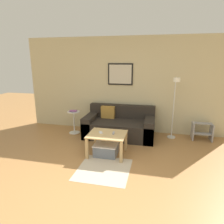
# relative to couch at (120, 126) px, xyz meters

# --- Properties ---
(ground_plane) EXTENTS (16.00, 16.00, 0.00)m
(ground_plane) POSITION_rel_couch_xyz_m (0.05, -2.52, -0.27)
(ground_plane) COLOR #A87542
(wall_back) EXTENTS (5.60, 0.09, 2.55)m
(wall_back) POSITION_rel_couch_xyz_m (0.04, 0.50, 1.01)
(wall_back) COLOR #C6BC93
(wall_back) RESTS_ON ground_plane
(area_rug) EXTENTS (0.95, 0.96, 0.01)m
(area_rug) POSITION_rel_couch_xyz_m (0.03, -1.72, -0.27)
(area_rug) COLOR #C1B299
(area_rug) RESTS_ON ground_plane
(couch) EXTENTS (1.78, 0.95, 0.77)m
(couch) POSITION_rel_couch_xyz_m (0.00, 0.00, 0.00)
(couch) COLOR #28231E
(couch) RESTS_ON ground_plane
(coffee_table) EXTENTS (0.78, 0.64, 0.46)m
(coffee_table) POSITION_rel_couch_xyz_m (-0.05, -1.11, 0.10)
(coffee_table) COLOR tan
(coffee_table) RESTS_ON ground_plane
(storage_bin) EXTENTS (0.49, 0.41, 0.25)m
(storage_bin) POSITION_rel_couch_xyz_m (-0.07, -1.15, -0.15)
(storage_bin) COLOR slate
(storage_bin) RESTS_ON ground_plane
(floor_lamp) EXTENTS (0.21, 0.45, 1.56)m
(floor_lamp) POSITION_rel_couch_xyz_m (1.33, 0.04, 0.74)
(floor_lamp) COLOR silver
(floor_lamp) RESTS_ON ground_plane
(side_table) EXTENTS (0.34, 0.34, 0.61)m
(side_table) POSITION_rel_couch_xyz_m (-1.25, -0.07, 0.09)
(side_table) COLOR silver
(side_table) RESTS_ON ground_plane
(book_stack) EXTENTS (0.21, 0.18, 0.03)m
(book_stack) POSITION_rel_couch_xyz_m (-1.25, -0.07, 0.35)
(book_stack) COLOR #4C4C51
(book_stack) RESTS_ON side_table
(remote_control) EXTENTS (0.06, 0.15, 0.02)m
(remote_control) POSITION_rel_couch_xyz_m (0.07, -1.06, 0.20)
(remote_control) COLOR #99999E
(remote_control) RESTS_ON coffee_table
(cell_phone) EXTENTS (0.13, 0.15, 0.01)m
(cell_phone) POSITION_rel_couch_xyz_m (-0.20, -1.08, 0.20)
(cell_phone) COLOR silver
(cell_phone) RESTS_ON coffee_table
(step_stool) EXTENTS (0.47, 0.33, 0.42)m
(step_stool) POSITION_rel_couch_xyz_m (2.06, 0.20, -0.04)
(step_stool) COLOR #99999E
(step_stool) RESTS_ON ground_plane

